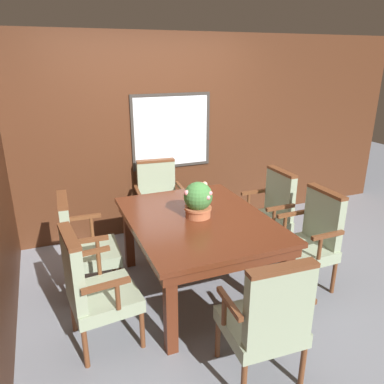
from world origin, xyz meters
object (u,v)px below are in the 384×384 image
Objects in this scene: chair_head_near at (267,318)px; chair_right_far at (269,211)px; potted_plant at (198,200)px; chair_left_near at (93,287)px; chair_head_far at (159,199)px; dining_table at (198,227)px; chair_left_far at (82,243)px; chair_right_near at (311,237)px.

chair_head_near is 1.88m from chair_right_far.
potted_plant is (-1.03, -0.36, 0.42)m from chair_right_far.
chair_head_far is at bearing -38.24° from chair_left_near.
chair_head_far reaches higher than dining_table.
dining_table is at bearing -111.68° from potted_plant.
chair_head_far is 1.00× the size of chair_left_far.
chair_head_far is 1.00× the size of chair_left_near.
chair_left_far is at bearing 159.91° from dining_table.
chair_right_near is 2.08m from chair_left_near.
chair_head_near is 1.00× the size of chair_left_near.
chair_right_near is at bearing -17.35° from dining_table.
chair_left_near is 2.96× the size of potted_plant.
chair_head_near is at bearing -144.80° from chair_left_far.
chair_left_near is at bearing -89.18° from chair_right_near.
chair_left_near is (-1.03, -0.38, -0.15)m from dining_table.
potted_plant reaches higher than chair_left_near.
potted_plant reaches higher than chair_head_far.
chair_head_far is 1.00× the size of chair_right_near.
chair_left_far is at bearing -90.17° from chair_right_far.
chair_right_far is 0.71m from chair_right_near.
chair_right_near is at bearing -137.39° from chair_head_near.
dining_table is at bearing -70.21° from chair_right_far.
chair_left_far is at bearing -6.31° from chair_left_near.
chair_right_near is (1.05, 0.86, 0.00)m from chair_head_near.
chair_left_near is (-0.01, -0.75, 0.00)m from chair_left_far.
chair_left_far and chair_head_near have the same top height.
chair_right_near is at bearing -106.71° from chair_left_far.
chair_right_near is at bearing -18.65° from potted_plant.
potted_plant reaches higher than chair_left_far.
potted_plant is at bearing 68.32° from dining_table.
chair_right_near is at bearing -94.30° from chair_left_near.
chair_left_far and chair_right_far have the same top height.
chair_head_near is at bearing -33.71° from chair_right_far.
chair_head_near and chair_right_near have the same top height.
chair_right_far is 2.20m from chair_left_near.
potted_plant is at bearing -71.19° from chair_right_far.
chair_left_far is at bearing -109.31° from chair_right_near.
chair_head_far and chair_right_near have the same top height.
chair_head_far is 1.32m from chair_left_far.
chair_head_far is at bearing 90.52° from dining_table.
dining_table is at bearing -108.09° from chair_left_far.
chair_head_far is 1.89m from chair_left_near.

